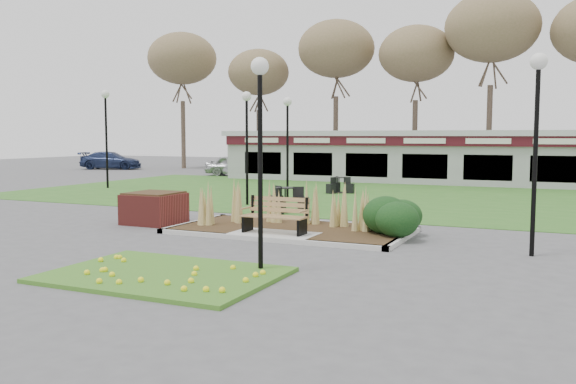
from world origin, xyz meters
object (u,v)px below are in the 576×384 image
at_px(lamp_post_mid_left, 247,123).
at_px(lamp_post_far_left, 106,117).
at_px(car_silver, 236,165).
at_px(bistro_set_a, 339,188).
at_px(brick_planter, 154,208).
at_px(park_bench, 276,215).
at_px(car_black, 322,165).
at_px(car_blue, 111,160).
at_px(lamp_post_mid_right, 287,126).
at_px(lamp_post_near_left, 260,117).
at_px(food_pavilion, 430,156).
at_px(bistro_set_b, 285,204).
at_px(lamp_post_near_right, 537,109).

xyz_separation_m(lamp_post_mid_left, lamp_post_far_left, (-9.85, 3.63, 0.43)).
bearing_deg(car_silver, bistro_set_a, -144.45).
bearing_deg(brick_planter, bistro_set_a, 80.90).
bearing_deg(bistro_set_a, park_bench, -77.94).
height_order(park_bench, car_silver, car_silver).
xyz_separation_m(park_bench, car_black, (-8.00, 23.78, 0.09)).
distance_m(lamp_post_far_left, bistro_set_a, 12.10).
bearing_deg(brick_planter, park_bench, -9.69).
bearing_deg(car_blue, lamp_post_mid_right, -143.32).
distance_m(park_bench, lamp_post_near_left, 4.69).
bearing_deg(food_pavilion, car_blue, 171.64).
bearing_deg(brick_planter, car_blue, 132.91).
bearing_deg(food_pavilion, bistro_set_b, -97.31).
xyz_separation_m(food_pavilion, lamp_post_near_right, (6.16, -19.59, 1.73)).
height_order(lamp_post_mid_left, car_blue, lamp_post_mid_left).
bearing_deg(lamp_post_far_left, park_bench, -34.94).
distance_m(brick_planter, car_silver, 21.71).
xyz_separation_m(bistro_set_b, car_silver, (-10.92, 16.00, 0.37)).
xyz_separation_m(food_pavilion, bistro_set_b, (-1.92, -14.96, -1.17)).
distance_m(lamp_post_mid_left, car_blue, 27.61).
relative_size(bistro_set_a, car_blue, 0.29).
distance_m(bistro_set_b, car_silver, 19.37).
height_order(park_bench, lamp_post_near_left, lamp_post_near_left).
xyz_separation_m(food_pavilion, lamp_post_far_left, (-14.00, -9.93, 2.07)).
relative_size(lamp_post_far_left, car_silver, 1.23).
distance_m(lamp_post_mid_left, car_silver, 17.17).
bearing_deg(food_pavilion, lamp_post_far_left, -144.65).
bearing_deg(bistro_set_b, car_silver, 124.31).
height_order(brick_planter, lamp_post_near_right, lamp_post_near_right).
bearing_deg(lamp_post_near_left, brick_planter, 142.51).
height_order(lamp_post_mid_right, lamp_post_far_left, lamp_post_far_left).
height_order(lamp_post_near_left, car_silver, lamp_post_near_left).
bearing_deg(lamp_post_near_left, car_black, 108.98).
height_order(bistro_set_a, car_silver, car_silver).
distance_m(food_pavilion, lamp_post_mid_right, 12.30).
xyz_separation_m(brick_planter, lamp_post_mid_right, (1.10, 7.21, 2.54)).
bearing_deg(lamp_post_mid_right, bistro_set_b, -66.81).
relative_size(food_pavilion, car_silver, 6.23).
distance_m(brick_planter, lamp_post_mid_right, 7.73).
relative_size(lamp_post_near_right, car_blue, 0.93).
xyz_separation_m(lamp_post_near_right, lamp_post_mid_right, (-9.46, 7.84, -0.19)).
xyz_separation_m(lamp_post_near_left, lamp_post_mid_right, (-4.76, 11.71, 0.02)).
relative_size(lamp_post_near_right, lamp_post_mid_right, 1.06).
distance_m(food_pavilion, bistro_set_a, 8.14).
distance_m(park_bench, car_silver, 24.40).
relative_size(lamp_post_far_left, car_blue, 1.03).
relative_size(bistro_set_a, car_silver, 0.34).
distance_m(brick_planter, car_black, 23.31).
bearing_deg(park_bench, lamp_post_mid_left, 123.99).
relative_size(food_pavilion, bistro_set_b, 15.45).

